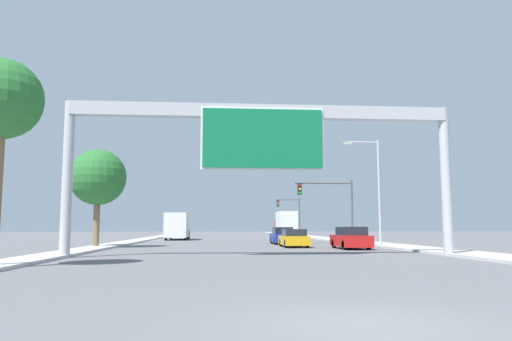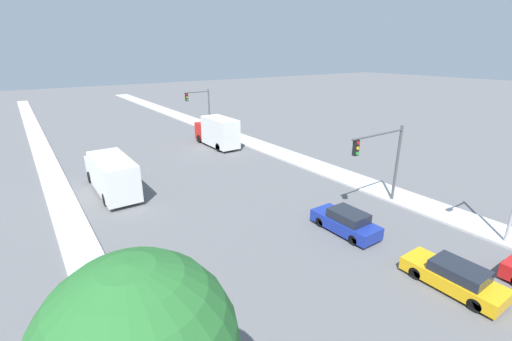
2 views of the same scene
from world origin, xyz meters
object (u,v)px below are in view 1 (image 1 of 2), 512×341
Objects in this scene: palm_tree_background at (98,178)px; street_lamp_right at (374,183)px; car_far_left at (294,238)px; sign_gantry at (262,136)px; traffic_light_near_intersection at (333,199)px; car_near_left at (351,238)px; car_near_right at (282,236)px; palm_tree_foreground at (1,102)px; truck_box_primary at (178,226)px; traffic_light_mid_block at (292,211)px; truck_box_secondary at (286,225)px.

street_lamp_right reaches higher than palm_tree_background.
street_lamp_right reaches higher than car_far_left.
traffic_light_near_intersection is at bearing 67.24° from sign_gantry.
car_near_left is 1.07× the size of car_near_right.
palm_tree_background is 0.87× the size of street_lamp_right.
car_near_right is 16.86m from palm_tree_background.
palm_tree_foreground is 0.96× the size of street_lamp_right.
car_near_right is (3.50, 18.88, -5.59)m from sign_gantry.
traffic_light_mid_block is at bearing 44.59° from truck_box_primary.
street_lamp_right is at bearing 1.20° from palm_tree_background.
truck_box_primary is at bearing 101.56° from sign_gantry.
car_near_left is at bearing 51.33° from sign_gantry.
street_lamp_right is at bearing -44.96° from car_near_right.
palm_tree_foreground reaches higher than palm_tree_background.
traffic_light_near_intersection is (1.43, -21.82, 2.28)m from truck_box_secondary.
street_lamp_right is (2.98, 3.66, 4.26)m from car_near_left.
car_near_left is (7.00, 8.75, -5.57)m from sign_gantry.
truck_box_primary reaches higher than car_near_left.
street_lamp_right is (21.20, 0.44, -0.19)m from palm_tree_background.
sign_gantry is 15.98m from street_lamp_right.
car_near_left is 0.60× the size of palm_tree_foreground.
car_far_left is at bearing 73.92° from sign_gantry.
truck_box_primary is 22.94m from palm_tree_background.
car_near_right is 0.56× the size of palm_tree_foreground.
car_far_left is at bearing -96.71° from truck_box_secondary.
palm_tree_foreground is at bearing -119.35° from car_near_right.
truck_box_secondary is at bearing 83.29° from car_far_left.
palm_tree_foreground reaches higher than car_far_left.
car_near_right is at bearing -55.62° from truck_box_primary.
car_near_left is 0.80× the size of traffic_light_mid_block.
traffic_light_near_intersection is (15.43, -14.14, 2.48)m from truck_box_primary.
truck_box_primary is (-7.00, 34.23, -4.71)m from sign_gantry.
palm_tree_foreground is (-19.76, -56.41, 2.36)m from traffic_light_mid_block.
sign_gantry is 3.43× the size of traffic_light_mid_block.
traffic_light_mid_block is (9.09, 50.09, -2.32)m from sign_gantry.
car_near_right is 6.09m from traffic_light_near_intersection.
palm_tree_background is at bearing -179.31° from car_far_left.
palm_tree_background is (-11.22, 11.97, -1.12)m from sign_gantry.
truck_box_primary is 1.49× the size of traffic_light_near_intersection.
sign_gantry is 12.40m from palm_tree_foreground.
car_far_left is 6.74m from car_near_right.
car_far_left is 38.50m from traffic_light_mid_block.
traffic_light_mid_block is at bearing 81.63° from car_far_left.
traffic_light_mid_block is (0.66, 30.00, -0.10)m from traffic_light_near_intersection.
sign_gantry is 20.00m from car_near_right.
palm_tree_foreground reaches higher than truck_box_primary.
traffic_light_near_intersection is 30.01m from traffic_light_mid_block.
truck_box_secondary is (7.00, 41.91, -4.50)m from sign_gantry.
truck_box_secondary is 29.81m from street_lamp_right.
traffic_light_near_intersection reaches higher than truck_box_secondary.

